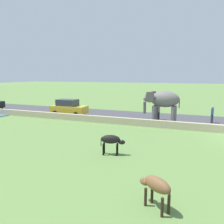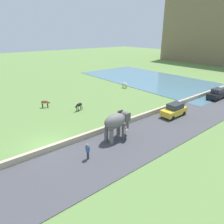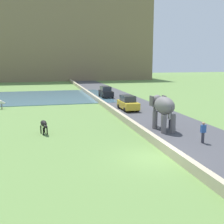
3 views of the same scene
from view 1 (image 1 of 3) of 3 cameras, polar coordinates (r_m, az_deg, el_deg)
The scene contains 8 objects.
road_surface at distance 29.03m, azimuth -14.37°, elevation 0.14°, with size 7.00×120.00×0.06m, color #424247.
barrier_wall at distance 24.80m, azimuth -15.79°, elevation -0.77°, with size 0.40×110.00×0.63m, color tan.
elephant at distance 21.98m, azimuth 12.44°, elevation 2.64°, with size 1.51×3.49×2.99m.
person_beside_elephant at distance 23.11m, azimuth 11.56°, elevation 0.07°, with size 0.36×0.22×1.63m.
person_trailing at distance 23.11m, azimuth 23.73°, elevation -0.53°, with size 0.36×0.22×1.63m.
car_yellow at distance 25.84m, azimuth -10.76°, elevation 1.11°, with size 1.84×4.03×1.80m.
cow_black at distance 12.98m, azimuth -0.15°, elevation -7.09°, with size 0.71×1.42×1.15m.
cow_brown at distance 8.14m, azimuth 10.96°, elevation -17.61°, with size 1.05×1.34×1.15m.
Camera 1 is at (-18.15, 3.06, 4.49)m, focal length 36.63 mm.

